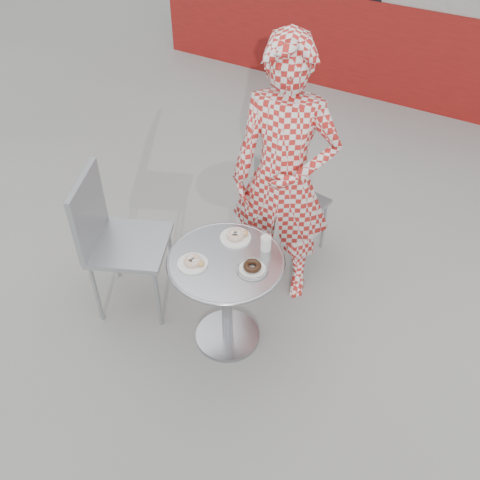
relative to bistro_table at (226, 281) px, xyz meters
The scene contains 9 objects.
ground 0.51m from the bistro_table, 143.17° to the left, with size 60.00×60.00×0.00m, color gray.
bistro_table is the anchor object (origin of this frame).
chair_far 0.97m from the bistro_table, 92.43° to the left, with size 0.45×0.46×0.84m.
chair_left 0.74m from the bistro_table, behind, with size 0.62×0.61×0.97m.
seated_person 0.70m from the bistro_table, 86.07° to the left, with size 0.64×0.42×1.75m, color #B11F1B.
plate_far 0.26m from the bistro_table, 103.89° to the left, with size 0.18×0.18×0.05m.
plate_near 0.26m from the bistro_table, 138.00° to the right, with size 0.17×0.17×0.04m.
plate_checker 0.24m from the bistro_table, ahead, with size 0.17×0.17×0.05m.
milk_cup 0.32m from the bistro_table, 52.63° to the left, with size 0.07×0.07×0.10m.
Camera 1 is at (1.21, -1.84, 2.71)m, focal length 40.00 mm.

